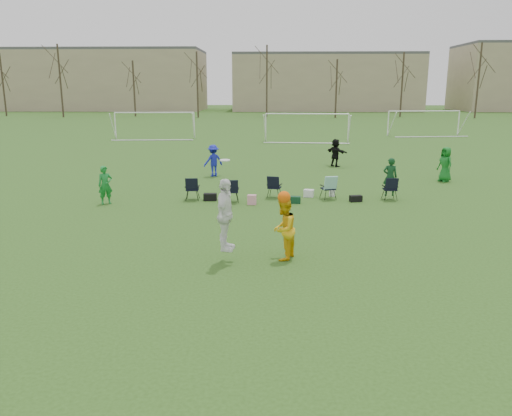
{
  "coord_description": "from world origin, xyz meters",
  "views": [
    {
      "loc": [
        0.95,
        -12.65,
        4.61
      ],
      "look_at": [
        0.5,
        1.28,
        1.25
      ],
      "focal_mm": 35.0,
      "sensor_mm": 36.0,
      "label": 1
    }
  ],
  "objects_px": {
    "fielder_blue": "(213,161)",
    "center_contest": "(254,221)",
    "fielder_green_near": "(105,185)",
    "goal_right": "(424,116)",
    "fielder_black": "(335,153)",
    "fielder_green_far": "(445,164)",
    "goal_mid": "(307,119)",
    "goal_left": "(155,118)"
  },
  "relations": [
    {
      "from": "center_contest",
      "to": "goal_left",
      "type": "relative_size",
      "value": 0.38
    },
    {
      "from": "fielder_green_far",
      "to": "fielder_black",
      "type": "distance_m",
      "value": 6.88
    },
    {
      "from": "center_contest",
      "to": "fielder_black",
      "type": "bearing_deg",
      "value": 75.9
    },
    {
      "from": "center_contest",
      "to": "goal_left",
      "type": "bearing_deg",
      "value": 107.25
    },
    {
      "from": "fielder_blue",
      "to": "fielder_green_far",
      "type": "xyz_separation_m",
      "value": [
        11.86,
        -1.16,
        0.03
      ]
    },
    {
      "from": "fielder_blue",
      "to": "goal_right",
      "type": "relative_size",
      "value": 0.23
    },
    {
      "from": "fielder_green_near",
      "to": "fielder_black",
      "type": "distance_m",
      "value": 14.79
    },
    {
      "from": "fielder_green_far",
      "to": "goal_mid",
      "type": "bearing_deg",
      "value": 170.25
    },
    {
      "from": "fielder_green_near",
      "to": "goal_mid",
      "type": "xyz_separation_m",
      "value": [
        9.8,
        25.0,
        1.14
      ]
    },
    {
      "from": "fielder_black",
      "to": "goal_mid",
      "type": "relative_size",
      "value": 0.22
    },
    {
      "from": "fielder_green_near",
      "to": "goal_right",
      "type": "height_order",
      "value": "goal_right"
    },
    {
      "from": "goal_left",
      "to": "fielder_blue",
      "type": "bearing_deg",
      "value": -73.94
    },
    {
      "from": "fielder_green_near",
      "to": "goal_left",
      "type": "relative_size",
      "value": 0.21
    },
    {
      "from": "fielder_green_near",
      "to": "fielder_green_far",
      "type": "distance_m",
      "value": 16.44
    },
    {
      "from": "fielder_blue",
      "to": "goal_mid",
      "type": "distance_m",
      "value": 19.35
    },
    {
      "from": "center_contest",
      "to": "fielder_green_far",
      "type": "bearing_deg",
      "value": 53.1
    },
    {
      "from": "fielder_green_far",
      "to": "goal_left",
      "type": "distance_m",
      "value": 29.13
    },
    {
      "from": "fielder_black",
      "to": "goal_mid",
      "type": "height_order",
      "value": "goal_mid"
    },
    {
      "from": "center_contest",
      "to": "fielder_blue",
      "type": "bearing_deg",
      "value": 101.18
    },
    {
      "from": "goal_left",
      "to": "goal_right",
      "type": "relative_size",
      "value": 1.01
    },
    {
      "from": "fielder_green_near",
      "to": "goal_right",
      "type": "xyz_separation_m",
      "value": [
        21.8,
        31.0,
        1.14
      ]
    },
    {
      "from": "center_contest",
      "to": "goal_mid",
      "type": "xyz_separation_m",
      "value": [
        3.53,
        31.72,
        0.8
      ]
    },
    {
      "from": "fielder_blue",
      "to": "center_contest",
      "type": "distance_m",
      "value": 13.68
    },
    {
      "from": "fielder_green_near",
      "to": "goal_mid",
      "type": "height_order",
      "value": "goal_mid"
    },
    {
      "from": "fielder_blue",
      "to": "fielder_black",
      "type": "height_order",
      "value": "fielder_blue"
    },
    {
      "from": "fielder_blue",
      "to": "goal_mid",
      "type": "bearing_deg",
      "value": -142.5
    },
    {
      "from": "goal_mid",
      "to": "center_contest",
      "type": "bearing_deg",
      "value": -92.35
    },
    {
      "from": "center_contest",
      "to": "goal_right",
      "type": "height_order",
      "value": "center_contest"
    },
    {
      "from": "fielder_green_far",
      "to": "goal_mid",
      "type": "xyz_separation_m",
      "value": [
        -5.67,
        19.46,
        1.05
      ]
    },
    {
      "from": "fielder_black",
      "to": "goal_mid",
      "type": "bearing_deg",
      "value": -35.48
    },
    {
      "from": "fielder_green_far",
      "to": "goal_right",
      "type": "distance_m",
      "value": 26.26
    },
    {
      "from": "goal_mid",
      "to": "goal_left",
      "type": "bearing_deg",
      "value": 175.87
    },
    {
      "from": "goal_left",
      "to": "goal_mid",
      "type": "distance_m",
      "value": 14.14
    },
    {
      "from": "fielder_black",
      "to": "center_contest",
      "type": "height_order",
      "value": "center_contest"
    },
    {
      "from": "fielder_blue",
      "to": "fielder_green_far",
      "type": "relative_size",
      "value": 0.96
    },
    {
      "from": "fielder_green_near",
      "to": "goal_right",
      "type": "distance_m",
      "value": 37.92
    },
    {
      "from": "center_contest",
      "to": "goal_mid",
      "type": "height_order",
      "value": "center_contest"
    },
    {
      "from": "goal_left",
      "to": "goal_right",
      "type": "height_order",
      "value": "same"
    },
    {
      "from": "goal_right",
      "to": "goal_left",
      "type": "bearing_deg",
      "value": -179.25
    },
    {
      "from": "center_contest",
      "to": "goal_mid",
      "type": "relative_size",
      "value": 0.38
    },
    {
      "from": "fielder_blue",
      "to": "goal_left",
      "type": "xyz_separation_m",
      "value": [
        -7.82,
        20.3,
        1.08
      ]
    },
    {
      "from": "fielder_black",
      "to": "goal_right",
      "type": "relative_size",
      "value": 0.23
    }
  ]
}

